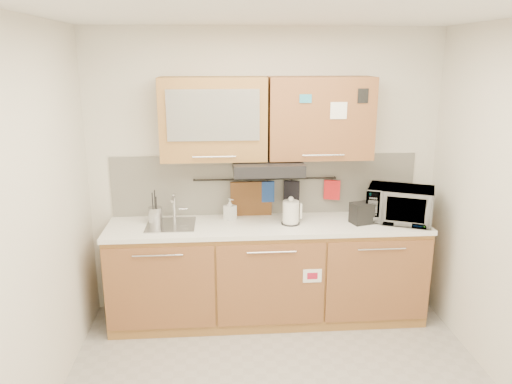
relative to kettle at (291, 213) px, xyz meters
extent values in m
plane|color=white|center=(-0.20, -1.16, 1.58)|extent=(3.20, 3.20, 0.00)
plane|color=silver|center=(-0.20, 0.34, 0.28)|extent=(3.20, 0.00, 3.20)
plane|color=silver|center=(-1.80, -1.16, 0.28)|extent=(0.00, 3.00, 3.00)
cube|color=#AA7C3C|center=(-0.20, 0.04, -0.58)|extent=(2.80, 0.60, 0.88)
cube|color=black|center=(-0.20, 0.04, -0.97)|extent=(2.80, 0.54, 0.10)
cube|color=brown|center=(-1.13, -0.28, -0.55)|extent=(0.91, 0.02, 0.74)
cylinder|color=silver|center=(-1.13, -0.30, -0.24)|extent=(0.41, 0.01, 0.01)
cube|color=brown|center=(-0.20, -0.28, -0.55)|extent=(0.91, 0.02, 0.74)
cylinder|color=silver|center=(-0.20, -0.30, -0.24)|extent=(0.41, 0.01, 0.01)
cube|color=brown|center=(0.73, -0.28, -0.55)|extent=(0.91, 0.02, 0.74)
cylinder|color=silver|center=(0.73, -0.30, -0.24)|extent=(0.41, 0.01, 0.01)
cube|color=white|center=(-0.20, 0.03, -0.12)|extent=(2.82, 0.62, 0.04)
cube|color=silver|center=(-0.20, 0.32, 0.18)|extent=(2.80, 0.02, 0.56)
cube|color=#AA7C3C|center=(-0.66, 0.16, 0.81)|extent=(0.90, 0.35, 0.70)
cube|color=silver|center=(-0.66, -0.02, 0.86)|extent=(0.76, 0.02, 0.42)
cube|color=brown|center=(0.26, 0.16, 0.81)|extent=(0.90, 0.35, 0.70)
cube|color=white|center=(0.38, -0.02, 0.89)|extent=(0.14, 0.00, 0.14)
cube|color=black|center=(-0.20, 0.09, 0.40)|extent=(0.60, 0.46, 0.10)
cube|color=silver|center=(-1.05, 0.04, -0.10)|extent=(0.42, 0.40, 0.03)
cylinder|color=silver|center=(-1.03, 0.20, 0.02)|extent=(0.03, 0.03, 0.24)
cylinder|color=silver|center=(-1.03, 0.12, 0.12)|extent=(0.02, 0.18, 0.02)
cylinder|color=black|center=(-0.20, 0.29, 0.24)|extent=(1.30, 0.02, 0.02)
cylinder|color=#AAAAAE|center=(-1.19, 0.09, -0.02)|extent=(0.14, 0.14, 0.15)
cylinder|color=black|center=(-1.21, 0.10, 0.04)|extent=(0.01, 0.01, 0.28)
cylinder|color=black|center=(-1.17, 0.08, 0.03)|extent=(0.01, 0.01, 0.25)
cylinder|color=black|center=(-1.19, 0.11, 0.05)|extent=(0.01, 0.01, 0.30)
cylinder|color=black|center=(-1.20, 0.07, 0.01)|extent=(0.01, 0.01, 0.22)
cylinder|color=silver|center=(0.00, 0.00, 0.00)|extent=(0.16, 0.16, 0.21)
sphere|color=silver|center=(0.00, 0.00, 0.13)|extent=(0.05, 0.05, 0.05)
cube|color=silver|center=(0.09, 0.01, 0.01)|extent=(0.02, 0.03, 0.13)
cylinder|color=black|center=(0.00, 0.00, -0.09)|extent=(0.16, 0.16, 0.01)
cube|color=black|center=(0.66, -0.02, -0.01)|extent=(0.27, 0.21, 0.18)
cube|color=black|center=(0.61, -0.03, 0.08)|extent=(0.10, 0.12, 0.01)
cube|color=black|center=(0.70, -0.01, 0.08)|extent=(0.10, 0.12, 0.01)
imported|color=#999999|center=(0.98, 0.01, 0.05)|extent=(0.66, 0.57, 0.31)
imported|color=#999999|center=(-0.53, 0.16, 0.00)|extent=(0.13, 0.13, 0.19)
cube|color=brown|center=(-0.33, 0.27, -0.01)|extent=(0.38, 0.03, 0.47)
cube|color=navy|center=(-0.18, 0.27, 0.12)|extent=(0.12, 0.03, 0.19)
cube|color=black|center=(0.04, 0.27, 0.11)|extent=(0.15, 0.08, 0.23)
cube|color=red|center=(0.42, 0.27, 0.13)|extent=(0.15, 0.06, 0.18)
camera|label=1|loc=(-0.62, -4.13, 1.33)|focal=35.00mm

